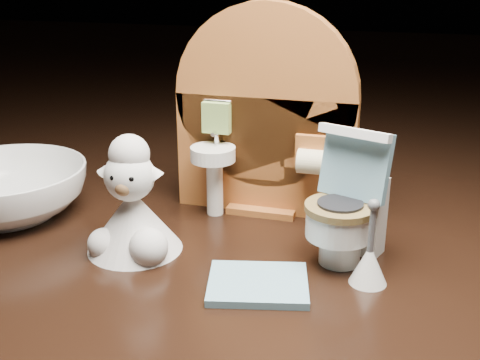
{
  "coord_description": "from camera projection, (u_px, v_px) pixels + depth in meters",
  "views": [
    {
      "loc": [
        0.1,
        -0.34,
        0.18
      ],
      "look_at": [
        -0.0,
        0.0,
        0.05
      ],
      "focal_mm": 45.0,
      "sensor_mm": 36.0,
      "label": 1
    }
  ],
  "objects": [
    {
      "name": "backdrop_panel",
      "position": [
        264.0,
        124.0,
        0.43
      ],
      "size": [
        0.13,
        0.05,
        0.15
      ],
      "color": "#A15826",
      "rests_on": "ground"
    },
    {
      "name": "toy_toilet",
      "position": [
        348.0,
        212.0,
        0.37
      ],
      "size": [
        0.05,
        0.06,
        0.08
      ],
      "rotation": [
        0.0,
        0.0,
        -0.35
      ],
      "color": "white",
      "rests_on": "ground"
    },
    {
      "name": "bath_mat",
      "position": [
        258.0,
        284.0,
        0.34
      ],
      "size": [
        0.07,
        0.06,
        0.0
      ],
      "primitive_type": "cube",
      "rotation": [
        0.0,
        0.0,
        0.23
      ],
      "color": "#6EA0B2",
      "rests_on": "ground"
    },
    {
      "name": "toilet_brush",
      "position": [
        369.0,
        262.0,
        0.34
      ],
      "size": [
        0.02,
        0.02,
        0.05
      ],
      "color": "white",
      "rests_on": "ground"
    },
    {
      "name": "ceramic_bowl",
      "position": [
        6.0,
        191.0,
        0.43
      ],
      "size": [
        0.13,
        0.13,
        0.04
      ],
      "primitive_type": "imported",
      "rotation": [
        0.0,
        0.0,
        0.1
      ],
      "color": "white",
      "rests_on": "ground"
    },
    {
      "name": "plush_lamb",
      "position": [
        132.0,
        211.0,
        0.38
      ],
      "size": [
        0.06,
        0.06,
        0.08
      ],
      "rotation": [
        0.0,
        0.0,
        0.13
      ],
      "color": "silver",
      "rests_on": "ground"
    }
  ]
}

